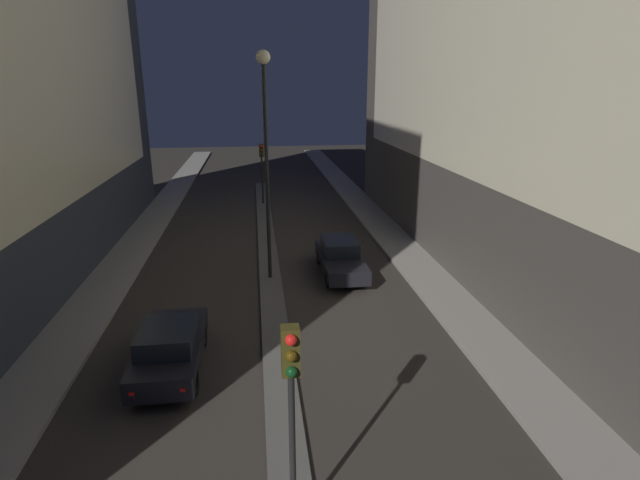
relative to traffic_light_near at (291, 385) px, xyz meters
The scene contains 6 objects.
median_strip 16.62m from the traffic_light_near, 90.00° to the left, with size 0.94×37.45×0.10m.
traffic_light_near is the anchor object (origin of this frame).
traffic_light_mid 27.29m from the traffic_light_near, 90.00° to the left, with size 0.32×0.42×4.18m.
street_lamp 13.37m from the traffic_light_near, 90.00° to the left, with size 0.55×0.55×9.34m.
car_left_lane 7.18m from the traffic_light_near, 117.88° to the left, with size 1.80×4.36×1.56m.
car_right_lane 13.86m from the traffic_light_near, 76.58° to the left, with size 1.74×4.72×1.52m.
Camera 1 is at (-0.48, -4.10, 8.15)m, focal length 28.00 mm.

